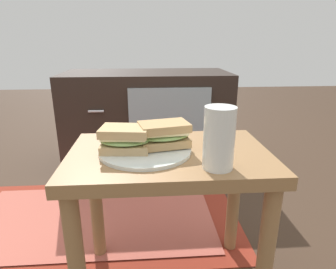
% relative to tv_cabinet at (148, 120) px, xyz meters
% --- Properties ---
extents(side_table, '(0.56, 0.36, 0.46)m').
position_rel_tv_cabinet_xyz_m(side_table, '(0.06, -0.95, 0.08)').
color(side_table, olive).
rests_on(side_table, ground).
extents(tv_cabinet, '(0.96, 0.46, 0.58)m').
position_rel_tv_cabinet_xyz_m(tv_cabinet, '(0.00, 0.00, 0.00)').
color(tv_cabinet, black).
rests_on(tv_cabinet, ground).
extents(area_rug, '(1.27, 0.66, 0.01)m').
position_rel_tv_cabinet_xyz_m(area_rug, '(-0.25, -0.58, -0.29)').
color(area_rug, maroon).
rests_on(area_rug, ground).
extents(plate, '(0.25, 0.25, 0.01)m').
position_rel_tv_cabinet_xyz_m(plate, '(-0.01, -0.94, 0.17)').
color(plate, silver).
rests_on(plate, side_table).
extents(sandwich_front, '(0.14, 0.10, 0.07)m').
position_rel_tv_cabinet_xyz_m(sandwich_front, '(-0.06, -0.96, 0.21)').
color(sandwich_front, tan).
rests_on(sandwich_front, plate).
extents(sandwich_back, '(0.16, 0.12, 0.07)m').
position_rel_tv_cabinet_xyz_m(sandwich_back, '(0.05, -0.93, 0.22)').
color(sandwich_back, tan).
rests_on(sandwich_back, plate).
extents(beer_glass, '(0.07, 0.07, 0.15)m').
position_rel_tv_cabinet_xyz_m(beer_glass, '(0.17, -1.06, 0.24)').
color(beer_glass, silver).
rests_on(beer_glass, side_table).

